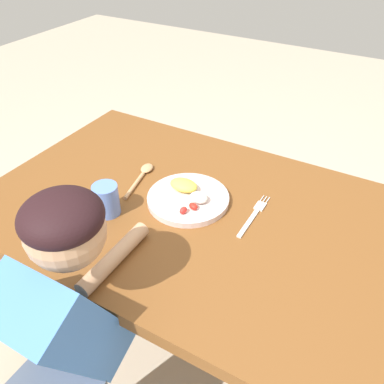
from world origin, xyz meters
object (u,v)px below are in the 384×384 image
plate (188,197)px  drinking_cup (106,200)px  fork (254,215)px  person (69,360)px  spoon (142,174)px

plate → drinking_cup: drinking_cup is taller
fork → person: (-0.25, -0.57, -0.15)m
spoon → person: size_ratio=0.20×
plate → fork: 0.21m
person → drinking_cup: bearing=111.9°
spoon → drinking_cup: (0.02, -0.21, 0.04)m
plate → person: person is taller
fork → drinking_cup: bearing=117.7°
plate → spoon: plate is taller
spoon → plate: bearing=-113.1°
drinking_cup → person: bearing=-68.1°
drinking_cup → spoon: bearing=95.6°
drinking_cup → person: (0.15, -0.37, -0.20)m
plate → drinking_cup: size_ratio=2.61×
spoon → fork: bearing=-103.0°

